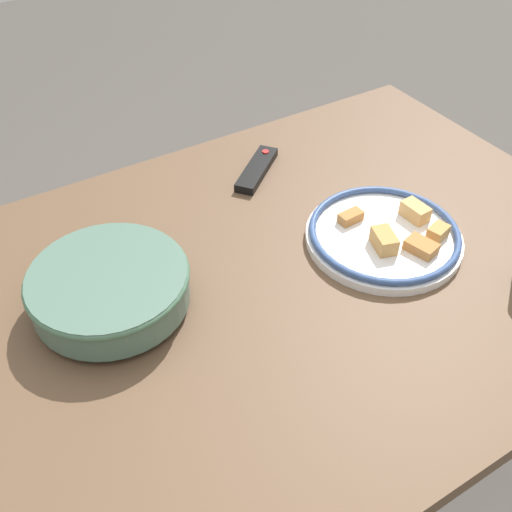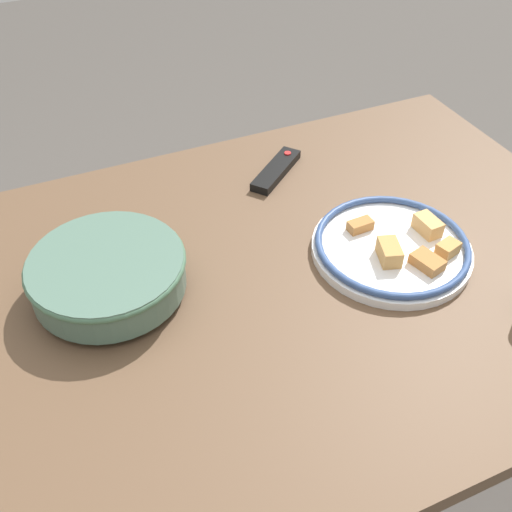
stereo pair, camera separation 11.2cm
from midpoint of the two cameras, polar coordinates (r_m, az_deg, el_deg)
name	(u,v)px [view 2 (the right image)]	position (r m, az deg, el deg)	size (l,w,h in m)	color
ground_plane	(257,473)	(1.72, 2.04, -20.05)	(8.00, 8.00, 0.00)	#4C4742
dining_table	(257,307)	(1.18, 2.81, -5.02)	(1.50, 0.98, 0.73)	brown
noodle_bowl	(108,273)	(1.09, -11.13, -1.74)	(0.29, 0.29, 0.08)	#4C6B5B
food_plate	(393,247)	(1.22, 15.50, 0.75)	(0.31, 0.31, 0.05)	white
tv_remote	(276,170)	(1.40, 4.24, 8.07)	(0.17, 0.15, 0.02)	black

